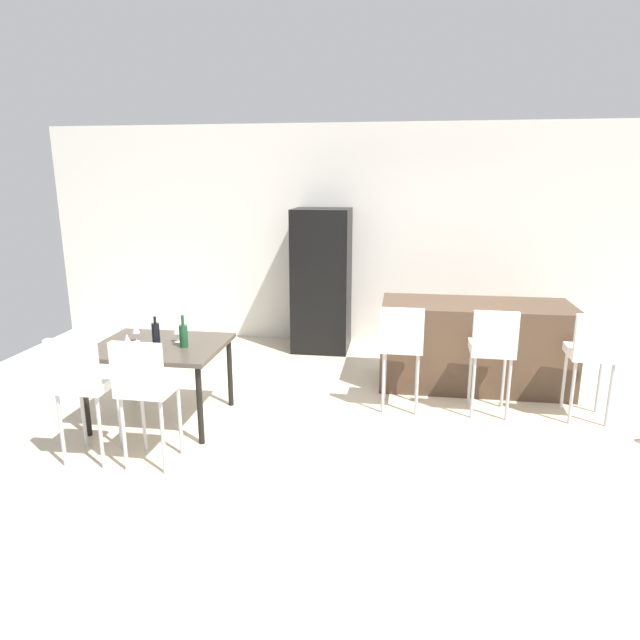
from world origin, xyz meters
The scene contains 16 objects.
ground_plane centered at (0.00, 0.00, 0.00)m, with size 10.00×10.00×0.00m, color beige.
back_wall centered at (0.00, 2.65, 1.45)m, with size 10.00×0.12×2.90m, color silver.
kitchen_island centered at (0.69, 1.11, 0.46)m, with size 2.00×0.84×0.92m, color #4C3828.
bar_chair_left centered at (-0.09, 0.31, 0.70)m, with size 0.41×0.41×1.05m.
bar_chair_middle centered at (0.75, 0.31, 0.70)m, with size 0.41×0.41×1.05m.
bar_chair_right centered at (1.64, 0.31, 0.70)m, with size 0.41×0.41×1.05m.
dining_table centered at (-2.28, -0.25, 0.67)m, with size 1.16×0.96×0.74m.
dining_chair_near centered at (-2.54, -1.09, 0.70)m, with size 0.41×0.41×1.05m.
dining_chair_far centered at (-2.02, -1.09, 0.70)m, with size 0.41×0.41×1.05m.
wine_bottle_inner centered at (-2.25, -0.38, 0.86)m, with size 0.07×0.07×0.30m.
wine_bottle_near centered at (-2.03, -0.29, 0.85)m, with size 0.08×0.08×0.30m.
wine_glass_left centered at (-2.53, -0.19, 0.86)m, with size 0.07×0.07×0.17m.
wine_glass_middle centered at (-2.15, -0.16, 0.86)m, with size 0.07×0.07×0.17m.
wine_glass_right centered at (-2.44, -0.54, 0.86)m, with size 0.07×0.07×0.17m.
refrigerator centered at (-1.14, 2.21, 0.92)m, with size 0.72×0.68×1.84m, color black.
potted_plant centered at (1.73, 2.20, 0.32)m, with size 0.36×0.36×0.56m.
Camera 1 is at (-0.11, -4.84, 2.23)m, focal length 31.16 mm.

